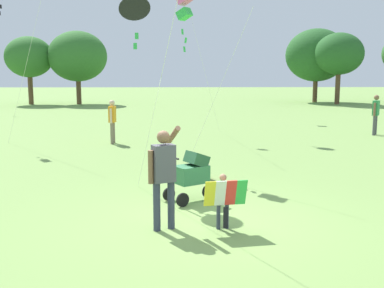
# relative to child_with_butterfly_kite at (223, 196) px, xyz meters

# --- Properties ---
(ground_plane) EXTENTS (120.00, 120.00, 0.00)m
(ground_plane) POSITION_rel_child_with_butterfly_kite_xyz_m (-0.31, 0.40, -0.58)
(ground_plane) COLOR #75994C
(treeline_distant) EXTENTS (35.53, 6.88, 5.76)m
(treeline_distant) POSITION_rel_child_with_butterfly_kite_xyz_m (6.33, 29.42, 3.12)
(treeline_distant) COLOR brown
(treeline_distant) RESTS_ON ground
(child_with_butterfly_kite) EXTENTS (0.72, 0.39, 0.95)m
(child_with_butterfly_kite) POSITION_rel_child_with_butterfly_kite_xyz_m (0.00, 0.00, 0.00)
(child_with_butterfly_kite) COLOR #33384C
(child_with_butterfly_kite) RESTS_ON ground
(person_adult_flyer) EXTENTS (0.55, 0.64, 1.76)m
(person_adult_flyer) POSITION_rel_child_with_butterfly_kite_xyz_m (-1.00, 0.03, 0.43)
(person_adult_flyer) COLOR #33384C
(person_adult_flyer) RESTS_ON ground
(stroller) EXTENTS (1.07, 0.87, 1.03)m
(stroller) POSITION_rel_child_with_butterfly_kite_xyz_m (-0.48, 1.78, 0.03)
(stroller) COLOR black
(stroller) RESTS_ON ground
(kite_adult_black) EXTENTS (1.36, 3.15, 4.24)m
(kite_adult_black) POSITION_rel_child_with_butterfly_kite_xyz_m (-1.70, 2.97, 3.37)
(kite_adult_black) COLOR black
(kite_adult_black) RESTS_ON ground
(kite_green_novelty) EXTENTS (1.73, 1.90, 4.58)m
(kite_green_novelty) POSITION_rel_child_with_butterfly_kite_xyz_m (-0.60, 4.66, 3.62)
(kite_green_novelty) COLOR pink
(kite_green_novelty) RESTS_ON ground
(person_red_shirt) EXTENTS (0.24, 0.50, 1.57)m
(person_red_shirt) POSITION_rel_child_with_butterfly_kite_xyz_m (-3.16, 9.34, 0.35)
(person_red_shirt) COLOR #7F705B
(person_red_shirt) RESTS_ON ground
(person_sitting_far) EXTENTS (0.38, 0.45, 1.63)m
(person_sitting_far) POSITION_rel_child_with_butterfly_kite_xyz_m (7.19, 11.35, 0.38)
(person_sitting_far) COLOR #4C4C51
(person_sitting_far) RESTS_ON ground
(cooler_box) EXTENTS (0.45, 0.33, 0.35)m
(cooler_box) POSITION_rel_child_with_butterfly_kite_xyz_m (-0.24, 3.63, -0.41)
(cooler_box) COLOR red
(cooler_box) RESTS_ON ground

